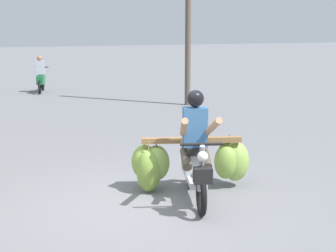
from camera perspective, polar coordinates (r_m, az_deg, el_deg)
name	(u,v)px	position (r m, az deg, el deg)	size (l,w,h in m)	color
ground_plane	(145,206)	(6.93, -2.67, -9.24)	(120.00, 120.00, 0.00)	slate
motorbike_main_loaded	(191,159)	(7.36, 2.67, -3.86)	(1.78, 1.79, 1.58)	black
motorbike_distant_ahead_left	(41,78)	(19.42, -14.51, 5.45)	(0.63, 1.59, 1.40)	black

